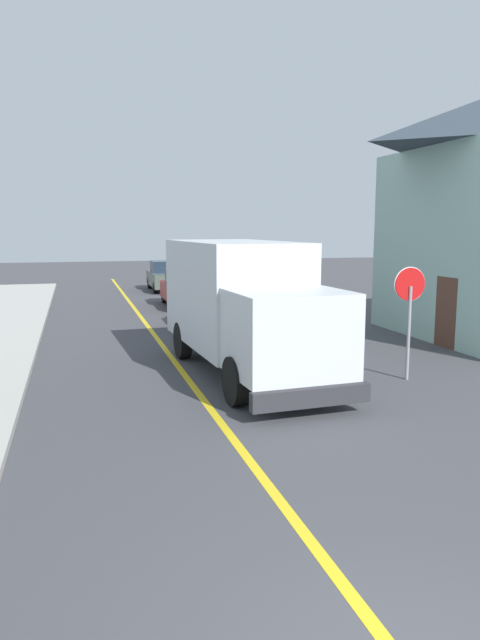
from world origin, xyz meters
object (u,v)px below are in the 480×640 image
Objects in this scene: parked_car_mid at (185,289)px; box_truck at (243,301)px; parked_car_near at (216,307)px; parked_car_far at (166,276)px; stop_sign at (409,301)px.

box_truck is at bearing -93.95° from parked_car_mid.
box_truck is 1.66× the size of parked_car_near.
parked_car_far is 1.67× the size of stop_sign.
stop_sign is (3.51, -1.72, 0.09)m from box_truck.
parked_car_far is (0.19, 7.04, 0.00)m from parked_car_mid.
parked_car_near and parked_car_mid have the same top height.
parked_car_mid and parked_car_far have the same top height.
stop_sign is at bearing -26.11° from box_truck.
parked_car_mid is 1.00× the size of parked_car_far.
box_truck is 2.76× the size of stop_sign.
parked_car_near is 13.28m from parked_car_far.
parked_car_far is 21.43m from stop_sign.
stop_sign is (2.72, -7.98, 1.06)m from parked_car_near.
parked_car_near is at bearing 82.73° from box_truck.
parked_car_far is (1.05, 19.54, -0.97)m from box_truck.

